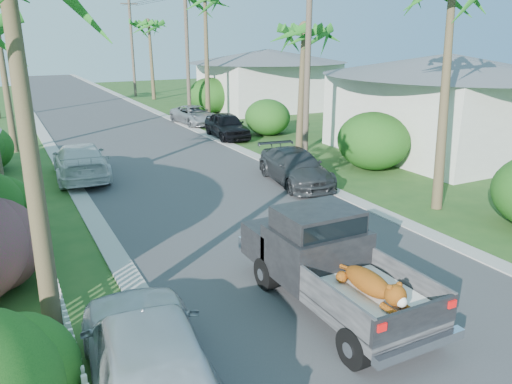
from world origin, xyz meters
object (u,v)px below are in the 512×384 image
pickup_truck (324,258)px  palm_r_d (149,22)px  parked_car_rd (195,115)px  parked_car_ln (148,357)px  parked_car_rm (295,167)px  parked_car_rf (227,126)px  house_right_near (444,108)px  utility_pole_c (187,51)px  utility_pole_d (132,47)px  house_right_far (268,81)px  palm_r_b (303,28)px  parked_car_lf (80,161)px  utility_pole_b (308,61)px

pickup_truck → palm_r_d: (7.20, 37.48, 5.73)m
pickup_truck → palm_r_d: palm_r_d is taller
parked_car_rd → parked_car_ln: size_ratio=0.89×
parked_car_rm → pickup_truck: bearing=-110.3°
parked_car_rf → house_right_near: house_right_near is taller
parked_car_rf → utility_pole_c: 8.68m
parked_car_rm → utility_pole_c: utility_pole_c is taller
parked_car_ln → palm_r_d: size_ratio=0.60×
parked_car_rf → utility_pole_d: utility_pole_d is taller
palm_r_d → pickup_truck: bearing=-100.9°
house_right_far → parked_car_rm: bearing=-115.9°
parked_car_rd → palm_r_b: bearing=-85.9°
palm_r_d → utility_pole_c: (-0.90, -12.00, -2.14)m
parked_car_rd → pickup_truck: bearing=-108.7°
parked_car_rd → parked_car_ln: bearing=-117.0°
parked_car_ln → parked_car_lf: parked_car_ln is taller
palm_r_d → house_right_far: bearing=-57.0°
palm_r_b → house_right_near: (6.40, -3.00, -3.73)m
parked_car_rf → utility_pole_b: (0.60, -7.27, 3.89)m
parked_car_rf → house_right_far: size_ratio=0.46×
utility_pole_b → parked_car_rf: bearing=94.7°
utility_pole_b → utility_pole_c: (0.00, 15.00, 0.00)m
palm_r_d → house_right_near: palm_r_d is taller
pickup_truck → house_right_far: 30.72m
parked_car_rm → parked_car_rd: bearing=92.3°
parked_car_ln → utility_pole_d: 43.36m
parked_car_rm → parked_car_ln: (-8.60, -9.49, 0.16)m
palm_r_d → house_right_near: 29.10m
utility_pole_d → parked_car_rd: bearing=-92.0°
house_right_far → utility_pole_c: (-7.40, -2.00, 2.48)m
house_right_far → house_right_near: bearing=-90.0°
palm_r_d → house_right_near: (6.50, -28.00, -4.52)m
parked_car_lf → utility_pole_c: (9.41, 12.70, 3.88)m
utility_pole_b → utility_pole_d: size_ratio=1.00×
pickup_truck → parked_car_rf: bearing=72.2°
utility_pole_c → parked_car_ln: bearing=-111.5°
house_right_far → parked_car_lf: bearing=-138.8°
pickup_truck → parked_car_rm: bearing=62.0°
pickup_truck → parked_car_lf: size_ratio=1.03×
palm_r_d → house_right_near: size_ratio=0.89×
parked_car_lf → palm_r_d: palm_r_d is taller
house_right_near → parked_car_rm: bearing=-171.6°
parked_car_rf → parked_car_rm: bearing=-93.6°
utility_pole_c → utility_pole_d: size_ratio=1.00×
parked_car_lf → house_right_near: house_right_near is taller
pickup_truck → parked_car_rf: size_ratio=1.23×
palm_r_d → utility_pole_d: bearing=106.7°
parked_car_rf → utility_pole_c: size_ratio=0.46×
parked_car_rm → utility_pole_b: utility_pole_b is taller
parked_car_rd → house_right_near: bearing=-63.9°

